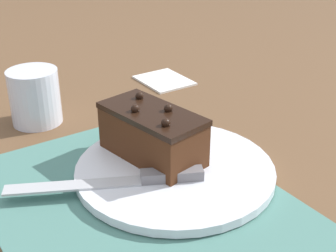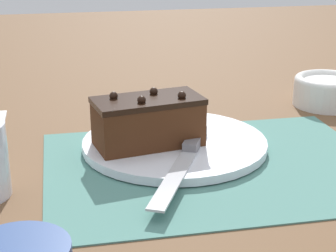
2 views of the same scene
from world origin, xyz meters
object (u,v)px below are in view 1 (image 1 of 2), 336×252
object	(u,v)px
chocolate_cake	(152,133)
serving_knife	(139,178)
drinking_glass	(35,97)
cake_plate	(175,170)

from	to	relation	value
chocolate_cake	serving_knife	bearing A→B (deg)	133.78
chocolate_cake	serving_knife	distance (m)	0.08
chocolate_cake	drinking_glass	size ratio (longest dim) A/B	1.76
serving_knife	drinking_glass	world-z (taller)	drinking_glass
chocolate_cake	drinking_glass	xyz separation A→B (m)	(0.23, 0.09, -0.01)
cake_plate	serving_knife	bearing A→B (deg)	96.24
cake_plate	serving_knife	xyz separation A→B (m)	(-0.01, 0.06, 0.01)
serving_knife	drinking_glass	size ratio (longest dim) A/B	2.56
serving_knife	cake_plate	bearing A→B (deg)	-57.63
cake_plate	chocolate_cake	bearing A→B (deg)	14.10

